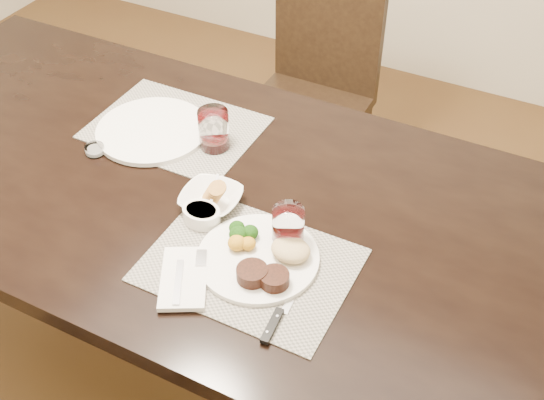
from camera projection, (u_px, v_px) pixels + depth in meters
The scene contains 14 objects.
ground_plane at pixel (193, 347), 2.28m from camera, with size 4.50×4.50×0.00m, color #452C16.
dining_table at pixel (173, 198), 1.84m from camera, with size 2.00×1.00×0.75m.
chair_far at pixel (315, 84), 2.56m from camera, with size 0.42×0.42×0.90m.
placemat_near at pixel (250, 265), 1.54m from camera, with size 0.46×0.34×0.00m, color gray.
placemat_far at pixel (175, 128), 1.93m from camera, with size 0.46×0.34×0.00m, color gray.
dinner_plate at pixel (263, 258), 1.53m from camera, with size 0.28×0.28×0.05m.
napkin_fork at pixel (184, 278), 1.50m from camera, with size 0.17×0.21×0.02m.
steak_knife at pixel (278, 317), 1.42m from camera, with size 0.03×0.22×0.01m.
cracker_bowl at pixel (211, 199), 1.67m from camera, with size 0.16×0.16×0.07m.
sauce_ramekin at pixel (202, 214), 1.63m from camera, with size 0.10×0.14×0.08m.
wine_glass_near at pixel (288, 228), 1.56m from camera, with size 0.07×0.07×0.10m.
far_plate at pixel (152, 130), 1.91m from camera, with size 0.31×0.31×0.01m, color white.
wine_glass_far at pixel (214, 131), 1.83m from camera, with size 0.08×0.08×0.11m.
salt_cellar at pixel (95, 150), 1.84m from camera, with size 0.05×0.05×0.02m.
Camera 1 is at (0.86, -1.10, 1.89)m, focal length 45.00 mm.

